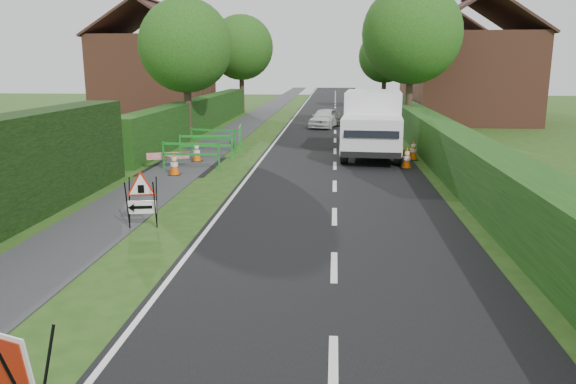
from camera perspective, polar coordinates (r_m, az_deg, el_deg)
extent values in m
plane|color=#234513|center=(9.81, -10.27, -9.21)|extent=(120.00, 120.00, 0.00)
cube|color=black|center=(43.92, 4.82, 8.09)|extent=(6.00, 90.00, 0.02)
cube|color=#2D2D30|center=(44.25, -2.39, 8.16)|extent=(2.00, 90.00, 0.02)
cube|color=#14380F|center=(31.87, -8.88, 6.16)|extent=(1.00, 24.00, 1.80)
cube|color=#14380F|center=(25.36, 13.89, 4.23)|extent=(1.20, 50.00, 1.50)
cube|color=brown|center=(40.73, -13.34, 11.29)|extent=(7.00, 7.00, 5.50)
cube|color=#331E19|center=(41.39, -16.03, 16.50)|extent=(4.00, 7.40, 2.58)
cube|color=#331E19|center=(40.32, -11.16, 16.85)|extent=(4.00, 7.40, 2.58)
cube|color=#331E19|center=(40.92, -13.71, 18.21)|extent=(0.25, 7.40, 0.18)
cube|color=brown|center=(37.75, 18.15, 10.90)|extent=(7.00, 7.00, 5.50)
cube|color=#331E19|center=(37.50, 15.86, 16.93)|extent=(4.00, 7.40, 2.58)
cube|color=#331E19|center=(38.29, 21.22, 16.47)|extent=(4.00, 7.40, 2.58)
cube|color=brown|center=(51.66, 15.70, 11.43)|extent=(7.00, 7.00, 5.50)
cube|color=#331E19|center=(51.44, 13.98, 15.81)|extent=(4.00, 7.40, 2.58)
cube|color=#331E19|center=(52.09, 17.93, 15.54)|extent=(4.00, 7.40, 2.58)
cube|color=#331E19|center=(51.81, 16.04, 16.89)|extent=(0.25, 7.40, 0.18)
cylinder|color=#2D2116|center=(27.78, -10.10, 7.87)|extent=(0.36, 0.36, 2.62)
sphere|color=#1A4111|center=(27.69, -10.36, 14.44)|extent=(4.40, 4.40, 4.40)
cylinder|color=#2D2116|center=(31.09, 12.15, 8.62)|extent=(0.36, 0.36, 2.97)
sphere|color=#1A4111|center=(31.05, 12.48, 15.43)|extent=(5.20, 5.20, 5.20)
cylinder|color=#2D2116|center=(43.40, -4.70, 9.88)|extent=(0.36, 0.36, 2.80)
sphere|color=#1A4111|center=(43.36, -4.78, 14.43)|extent=(4.80, 4.80, 4.80)
cylinder|color=#2D2116|center=(46.99, 9.68, 9.76)|extent=(0.36, 0.36, 2.45)
sphere|color=#1A4111|center=(46.93, 9.83, 13.43)|extent=(4.20, 4.20, 4.20)
cylinder|color=black|center=(6.68, -23.34, -16.47)|extent=(0.15, 0.33, 0.97)
cylinder|color=black|center=(12.98, -16.01, -1.33)|extent=(0.09, 0.35, 1.12)
cylinder|color=black|center=(13.25, -15.80, -1.03)|extent=(0.09, 0.35, 1.12)
cylinder|color=black|center=(12.89, -13.36, -1.28)|extent=(0.09, 0.35, 1.12)
cylinder|color=black|center=(13.16, -13.21, -0.98)|extent=(0.09, 0.35, 1.12)
cube|color=white|center=(13.06, -14.60, -1.50)|extent=(0.62, 0.14, 0.30)
cube|color=black|center=(13.05, -14.60, -1.51)|extent=(0.44, 0.09, 0.07)
cone|color=black|center=(13.09, -15.65, -1.53)|extent=(0.17, 0.20, 0.18)
cube|color=black|center=(12.95, -14.71, 0.30)|extent=(0.14, 0.04, 0.18)
cube|color=silver|center=(23.61, 8.61, 7.54)|extent=(2.44, 3.67, 2.11)
cube|color=silver|center=(21.01, 8.49, 5.77)|extent=(2.35, 2.43, 1.29)
cube|color=black|center=(19.89, 8.48, 6.30)|extent=(1.93, 0.39, 0.59)
cube|color=#FFED0D|center=(22.73, 5.72, 5.30)|extent=(0.42, 5.38, 0.26)
cube|color=#FFED0D|center=(22.71, 11.30, 5.11)|extent=(0.42, 5.38, 0.26)
cube|color=black|center=(20.02, 8.40, 3.76)|extent=(2.14, 0.29, 0.22)
cylinder|color=black|center=(21.07, 5.75, 4.05)|extent=(0.33, 0.89, 0.87)
cylinder|color=black|center=(21.06, 11.11, 3.86)|extent=(0.33, 0.89, 0.87)
cylinder|color=black|center=(24.55, 6.24, 5.29)|extent=(0.33, 0.89, 0.87)
cylinder|color=black|center=(24.54, 10.85, 5.13)|extent=(0.33, 0.89, 0.87)
cube|color=black|center=(20.49, 11.94, 2.39)|extent=(0.38, 0.38, 0.04)
cone|color=#F05507|center=(20.42, 11.99, 3.48)|extent=(0.32, 0.32, 0.75)
cylinder|color=white|center=(20.43, 11.99, 3.38)|extent=(0.25, 0.25, 0.14)
cylinder|color=white|center=(20.40, 12.01, 3.90)|extent=(0.17, 0.17, 0.10)
cube|color=black|center=(22.40, 12.56, 3.25)|extent=(0.38, 0.38, 0.04)
cone|color=#F05507|center=(22.34, 12.60, 4.25)|extent=(0.32, 0.32, 0.75)
cylinder|color=white|center=(22.34, 12.60, 4.15)|extent=(0.25, 0.25, 0.14)
cylinder|color=white|center=(22.32, 12.62, 4.63)|extent=(0.17, 0.17, 0.10)
cube|color=black|center=(24.46, 9.98, 4.16)|extent=(0.38, 0.38, 0.04)
cone|color=#F05507|center=(24.40, 10.02, 5.07)|extent=(0.32, 0.32, 0.75)
cylinder|color=white|center=(24.41, 10.01, 4.98)|extent=(0.25, 0.25, 0.14)
cylinder|color=white|center=(24.38, 10.03, 5.42)|extent=(0.17, 0.17, 0.10)
cube|color=black|center=(19.20, -11.44, 1.72)|extent=(0.38, 0.38, 0.04)
cone|color=#F05507|center=(19.13, -11.49, 2.88)|extent=(0.32, 0.32, 0.75)
cylinder|color=white|center=(19.14, -11.48, 2.77)|extent=(0.25, 0.25, 0.14)
cylinder|color=white|center=(19.11, -11.51, 3.33)|extent=(0.17, 0.17, 0.10)
cube|color=black|center=(21.76, -9.23, 3.11)|extent=(0.38, 0.38, 0.04)
cone|color=#F05507|center=(21.70, -9.27, 4.14)|extent=(0.32, 0.32, 0.75)
cylinder|color=white|center=(21.71, -9.26, 4.04)|extent=(0.25, 0.25, 0.14)
cylinder|color=white|center=(21.68, -9.28, 4.53)|extent=(0.17, 0.17, 0.10)
cube|color=#178021|center=(20.32, -12.53, 3.66)|extent=(0.05, 0.05, 1.00)
cube|color=#178021|center=(19.77, -7.02, 3.62)|extent=(0.05, 0.05, 1.00)
cube|color=#178021|center=(19.96, -9.86, 4.83)|extent=(2.00, 0.10, 0.08)
cube|color=#178021|center=(20.02, -9.82, 3.78)|extent=(2.00, 0.10, 0.08)
cube|color=#178021|center=(20.40, -12.47, 2.33)|extent=(0.07, 0.35, 0.04)
cube|color=#178021|center=(19.85, -6.99, 2.25)|extent=(0.07, 0.35, 0.04)
cube|color=#178021|center=(22.21, -10.89, 4.50)|extent=(0.06, 0.06, 1.00)
cube|color=#178021|center=(22.04, -5.71, 4.60)|extent=(0.06, 0.06, 1.00)
cube|color=#178021|center=(22.05, -8.35, 5.63)|extent=(1.99, 0.34, 0.08)
cube|color=#178021|center=(22.10, -8.32, 4.68)|extent=(1.99, 0.34, 0.08)
cube|color=#178021|center=(22.28, -10.84, 3.28)|extent=(0.11, 0.35, 0.04)
cube|color=#178021|center=(22.12, -5.69, 3.37)|extent=(0.11, 0.35, 0.04)
cube|color=#178021|center=(24.48, -9.75, 5.31)|extent=(0.06, 0.06, 1.00)
cube|color=#178021|center=(23.64, -5.41, 5.17)|extent=(0.06, 0.06, 1.00)
cube|color=#178021|center=(23.99, -7.65, 6.24)|extent=(1.96, 0.49, 0.08)
cube|color=#178021|center=(24.03, -7.62, 5.36)|extent=(1.96, 0.49, 0.08)
cube|color=#178021|center=(24.54, -9.71, 4.20)|extent=(0.14, 0.35, 0.04)
cube|color=#178021|center=(23.71, -5.38, 4.02)|extent=(0.14, 0.35, 0.04)
cube|color=#178021|center=(24.04, -4.97, 5.31)|extent=(0.06, 0.06, 1.00)
cube|color=#178021|center=(26.02, -4.83, 5.89)|extent=(0.06, 0.06, 1.00)
cube|color=#178021|center=(24.98, -4.91, 6.57)|extent=(0.32, 1.99, 0.08)
cube|color=#178021|center=(25.03, -4.90, 5.72)|extent=(0.32, 1.99, 0.08)
cube|color=#178021|center=(24.11, -4.95, 4.18)|extent=(0.35, 0.11, 0.04)
cube|color=#178021|center=(26.09, -4.81, 4.84)|extent=(0.35, 0.11, 0.04)
cube|color=red|center=(20.60, -12.02, 2.39)|extent=(1.43, 0.53, 0.25)
imported|color=silver|center=(33.14, 3.79, 7.52)|extent=(2.08, 3.54, 1.13)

